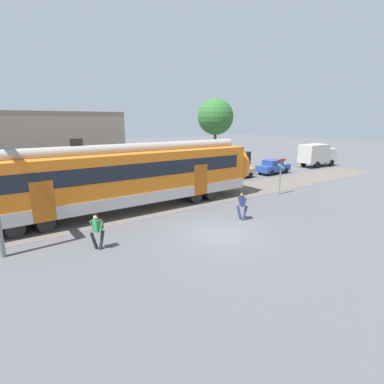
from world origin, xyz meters
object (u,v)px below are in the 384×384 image
at_px(parked_car_blue, 273,167).
at_px(parked_car_tan, 236,171).
at_px(crossing_signal, 281,169).
at_px(pedestrian_green, 97,228).
at_px(pedestrian_navy, 242,204).
at_px(box_truck, 317,154).

bearing_deg(parked_car_blue, parked_car_tan, 176.98).
bearing_deg(crossing_signal, pedestrian_green, -172.67).
relative_size(pedestrian_green, pedestrian_navy, 1.00).
bearing_deg(crossing_signal, parked_car_tan, 75.58).
height_order(pedestrian_green, pedestrian_navy, same).
height_order(pedestrian_green, box_truck, box_truck).
xyz_separation_m(pedestrian_navy, box_truck, (22.46, 9.54, 0.61)).
height_order(parked_car_blue, box_truck, box_truck).
bearing_deg(pedestrian_green, pedestrian_navy, -5.59).
distance_m(parked_car_tan, parked_car_blue, 5.30).
relative_size(pedestrian_green, crossing_signal, 0.56).
bearing_deg(crossing_signal, box_truck, 23.49).
distance_m(pedestrian_green, parked_car_blue, 23.71).
distance_m(box_truck, crossing_signal, 17.04).
distance_m(pedestrian_green, box_truck, 31.94).
bearing_deg(parked_car_tan, pedestrian_navy, -131.94).
bearing_deg(box_truck, crossing_signal, -156.51).
xyz_separation_m(pedestrian_green, parked_car_tan, (16.85, 8.75, -0.21)).
bearing_deg(box_truck, pedestrian_green, -164.14).
distance_m(pedestrian_navy, parked_car_tan, 12.85).
bearing_deg(pedestrian_green, parked_car_blue, 20.93).
height_order(pedestrian_navy, parked_car_tan, pedestrian_navy).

